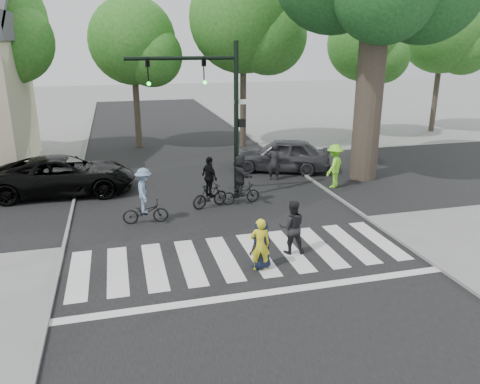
# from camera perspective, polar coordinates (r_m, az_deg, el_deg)

# --- Properties ---
(ground) EXTENTS (120.00, 120.00, 0.00)m
(ground) POSITION_cam_1_polar(r_m,az_deg,el_deg) (12.90, 1.29, -9.67)
(ground) COLOR gray
(ground) RESTS_ON ground
(road_stem) EXTENTS (10.00, 70.00, 0.01)m
(road_stem) POSITION_cam_1_polar(r_m,az_deg,el_deg) (17.35, -3.29, -2.24)
(road_stem) COLOR black
(road_stem) RESTS_ON ground
(road_cross) EXTENTS (70.00, 10.00, 0.01)m
(road_cross) POSITION_cam_1_polar(r_m,az_deg,el_deg) (20.15, -5.03, 0.61)
(road_cross) COLOR black
(road_cross) RESTS_ON ground
(curb_left) EXTENTS (0.10, 70.00, 0.10)m
(curb_left) POSITION_cam_1_polar(r_m,az_deg,el_deg) (17.14, -20.10, -3.46)
(curb_left) COLOR gray
(curb_left) RESTS_ON ground
(curb_right) EXTENTS (0.10, 70.00, 0.10)m
(curb_right) POSITION_cam_1_polar(r_m,az_deg,el_deg) (18.93, 11.84, -0.72)
(curb_right) COLOR gray
(curb_right) RESTS_ON ground
(crosswalk) EXTENTS (10.00, 3.85, 0.01)m
(crosswalk) POSITION_cam_1_polar(r_m,az_deg,el_deg) (13.46, 0.50, -8.39)
(crosswalk) COLOR silver
(crosswalk) RESTS_ON ground
(traffic_signal) EXTENTS (4.45, 0.29, 6.00)m
(traffic_signal) POSITION_cam_1_polar(r_m,az_deg,el_deg) (17.66, -3.18, 11.14)
(traffic_signal) COLOR black
(traffic_signal) RESTS_ON ground
(bg_tree_2) EXTENTS (5.04, 4.80, 8.40)m
(bg_tree_2) POSITION_cam_1_polar(r_m,az_deg,el_deg) (27.63, -12.40, 17.11)
(bg_tree_2) COLOR brown
(bg_tree_2) RESTS_ON ground
(bg_tree_3) EXTENTS (6.30, 6.00, 10.20)m
(bg_tree_3) POSITION_cam_1_polar(r_m,az_deg,el_deg) (27.32, 1.19, 19.93)
(bg_tree_3) COLOR brown
(bg_tree_3) RESTS_ON ground
(bg_tree_4) EXTENTS (4.83, 4.60, 8.15)m
(bg_tree_4) POSITION_cam_1_polar(r_m,az_deg,el_deg) (31.19, 15.48, 16.67)
(bg_tree_4) COLOR brown
(bg_tree_4) RESTS_ON ground
(bg_tree_5) EXTENTS (5.67, 5.40, 9.30)m
(bg_tree_5) POSITION_cam_1_polar(r_m,az_deg,el_deg) (35.03, 24.09, 17.07)
(bg_tree_5) COLOR brown
(bg_tree_5) RESTS_ON ground
(pedestrian_woman) EXTENTS (0.59, 0.44, 1.49)m
(pedestrian_woman) POSITION_cam_1_polar(r_m,az_deg,el_deg) (12.69, 2.45, -6.42)
(pedestrian_woman) COLOR yellow
(pedestrian_woman) RESTS_ON ground
(pedestrian_child) EXTENTS (0.79, 0.66, 1.38)m
(pedestrian_child) POSITION_cam_1_polar(r_m,az_deg,el_deg) (12.81, 2.64, -6.45)
(pedestrian_child) COLOR black
(pedestrian_child) RESTS_ON ground
(pedestrian_adult) EXTENTS (0.90, 0.76, 1.62)m
(pedestrian_adult) POSITION_cam_1_polar(r_m,az_deg,el_deg) (13.74, 6.35, -4.26)
(pedestrian_adult) COLOR black
(pedestrian_adult) RESTS_ON ground
(cyclist_left) EXTENTS (1.57, 1.03, 1.95)m
(cyclist_left) POSITION_cam_1_polar(r_m,az_deg,el_deg) (16.19, -11.54, -0.93)
(cyclist_left) COLOR black
(cyclist_left) RESTS_ON ground
(cyclist_mid) EXTENTS (1.55, 0.98, 1.95)m
(cyclist_mid) POSITION_cam_1_polar(r_m,az_deg,el_deg) (17.44, -3.71, 0.63)
(cyclist_mid) COLOR black
(cyclist_mid) RESTS_ON ground
(cyclist_right) EXTENTS (1.57, 1.46, 1.93)m
(cyclist_right) POSITION_cam_1_polar(r_m,az_deg,el_deg) (17.81, 0.08, 1.22)
(cyclist_right) COLOR black
(cyclist_right) RESTS_ON ground
(car_suv) EXTENTS (5.70, 2.81, 1.56)m
(car_suv) POSITION_cam_1_polar(r_m,az_deg,el_deg) (20.32, -20.65, 1.92)
(car_suv) COLOR black
(car_suv) RESTS_ON ground
(car_grey) EXTENTS (5.01, 3.58, 1.59)m
(car_grey) POSITION_cam_1_polar(r_m,az_deg,el_deg) (22.53, 5.04, 4.54)
(car_grey) COLOR #37363B
(car_grey) RESTS_ON ground
(bystander_hivis) EXTENTS (1.36, 1.32, 1.87)m
(bystander_hivis) POSITION_cam_1_polar(r_m,az_deg,el_deg) (20.25, 11.41, 3.13)
(bystander_hivis) COLOR #8AFF31
(bystander_hivis) RESTS_ON ground
(bystander_dark) EXTENTS (0.71, 0.58, 1.69)m
(bystander_dark) POSITION_cam_1_polar(r_m,az_deg,el_deg) (20.98, 4.16, 3.70)
(bystander_dark) COLOR black
(bystander_dark) RESTS_ON ground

